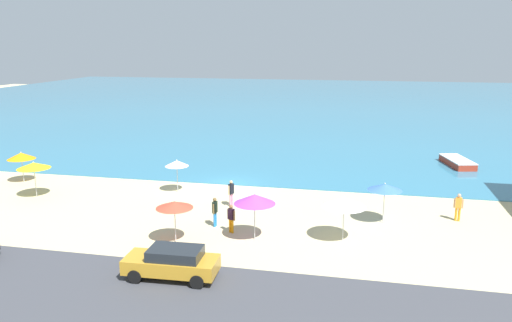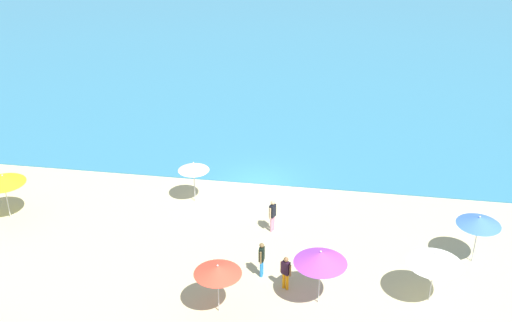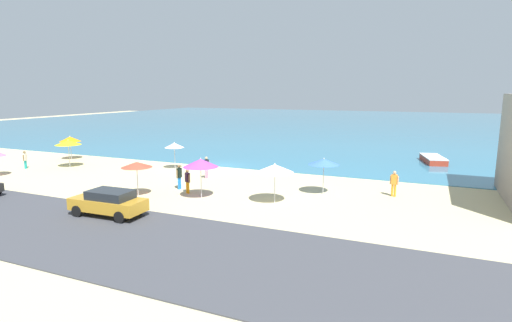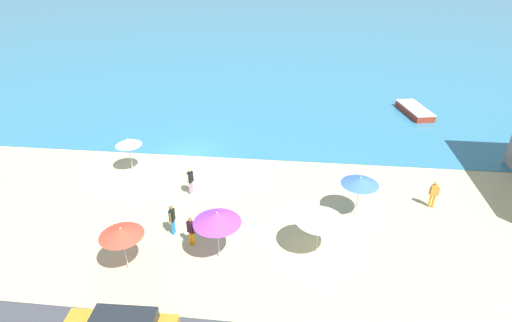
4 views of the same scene
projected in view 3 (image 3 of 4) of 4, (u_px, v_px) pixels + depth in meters
name	position (u px, v px, depth m)	size (l,w,h in m)	color
ground_plane	(220.00, 167.00, 37.09)	(160.00, 160.00, 0.00)	#C6B88A
sea	(341.00, 123.00, 86.75)	(150.00, 110.00, 0.05)	teal
coastal_road	(55.00, 226.00, 20.82)	(80.00, 8.00, 0.06)	#3C3E44
beach_umbrella_1	(174.00, 145.00, 35.75)	(1.71, 1.71, 2.44)	#B2B2B7
beach_umbrella_2	(201.00, 163.00, 25.82)	(2.30, 2.30, 2.71)	#B2B2B7
beach_umbrella_3	(137.00, 165.00, 26.37)	(2.03, 2.03, 2.41)	#B2B2B7
beach_umbrella_4	(324.00, 162.00, 26.90)	(2.07, 2.07, 2.52)	#B2B2B7
beach_umbrella_5	(68.00, 143.00, 36.45)	(2.28, 2.28, 2.58)	#B2B2B7
beach_umbrella_6	(70.00, 139.00, 40.77)	(2.10, 2.10, 2.43)	#B2B2B7
beach_umbrella_7	(275.00, 168.00, 24.79)	(2.38, 2.38, 2.55)	#B2B2B7
bather_0	(179.00, 175.00, 28.49)	(0.24, 0.57, 1.78)	blue
bather_1	(206.00, 166.00, 31.98)	(0.35, 0.53, 1.78)	pink
bather_2	(187.00, 180.00, 27.34)	(0.51, 0.36, 1.68)	orange
bather_3	(25.00, 159.00, 36.02)	(0.36, 0.52, 1.62)	teal
bather_4	(394.00, 182.00, 26.49)	(0.56, 0.28, 1.74)	orange
parked_car_0	(109.00, 202.00, 22.27)	(4.35, 1.94, 1.47)	#BC8624
skiff_nearshore	(433.00, 159.00, 39.03)	(2.68, 4.94, 0.61)	#B23521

